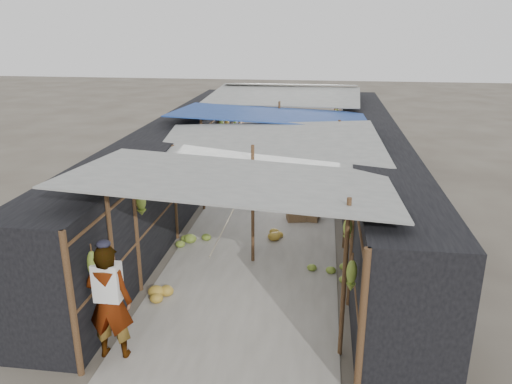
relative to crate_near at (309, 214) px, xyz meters
The scene contains 14 objects.
ground 5.71m from the crate_near, 101.29° to the right, with size 80.00×80.00×0.00m, color #6B6356.
aisle_slab 1.44m from the crate_near, 141.08° to the left, with size 3.60×16.00×0.02m, color #9E998E.
stall_left 4.04m from the crate_near, 166.70° to the left, with size 1.40×15.00×2.30m, color black.
stall_right 2.07m from the crate_near, 29.68° to the left, with size 1.40×15.00×2.30m, color black.
crate_near is the anchor object (origin of this frame).
crate_mid 0.34m from the crate_near, 162.86° to the right, with size 0.48×0.38×0.29m, color olive.
crate_back 3.60m from the crate_near, 112.82° to the left, with size 0.48×0.39×0.30m, color olive.
black_basin 0.84m from the crate_near, 45.65° to the left, with size 0.58×0.58×0.17m, color black.
vendor_elderly 6.76m from the crate_near, 114.66° to the right, with size 0.69×0.45×1.89m, color silver.
shopper_blue 2.80m from the crate_near, 140.03° to the left, with size 0.71×0.55×1.46m, color #2157A5.
vendor_seated 1.77m from the crate_near, 96.61° to the left, with size 0.63×0.36×0.98m, color #433E3A.
market_canopy 2.78m from the crate_near, 131.66° to the left, with size 5.62×15.20×2.77m.
hanging_bananas 2.01m from the crate_near, 156.27° to the left, with size 3.95×14.24×0.85m.
floor_bananas 1.35m from the crate_near, behind, with size 4.03×10.09×0.35m.
Camera 1 is at (1.38, -6.72, 4.92)m, focal length 35.00 mm.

